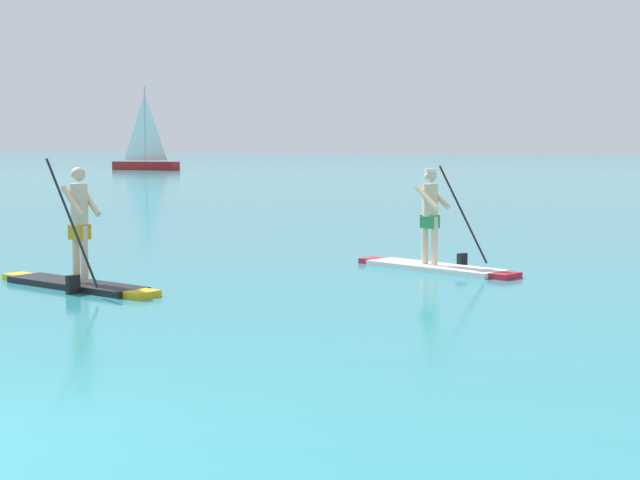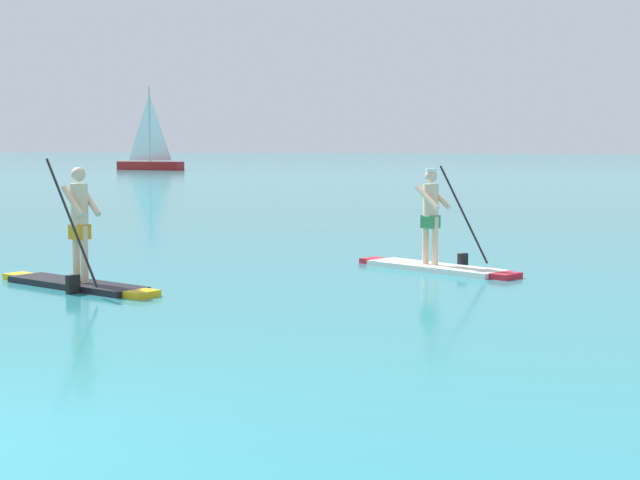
# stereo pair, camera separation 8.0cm
# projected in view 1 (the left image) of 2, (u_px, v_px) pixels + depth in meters

# --- Properties ---
(paddleboarder_mid_center) EXTENTS (3.12, 1.68, 1.96)m
(paddleboarder_mid_center) POSITION_uv_depth(u_px,v_px,m) (78.00, 260.00, 14.26)
(paddleboarder_mid_center) COLOR black
(paddleboarder_mid_center) RESTS_ON ground
(paddleboarder_far_right) EXTENTS (2.93, 1.99, 1.80)m
(paddleboarder_far_right) POSITION_uv_depth(u_px,v_px,m) (435.00, 248.00, 16.32)
(paddleboarder_far_right) COLOR white
(paddleboarder_far_right) RESTS_ON ground
(sailboat_left_horizon) EXTENTS (5.80, 1.95, 6.81)m
(sailboat_left_horizon) POSITION_uv_depth(u_px,v_px,m) (146.00, 158.00, 80.07)
(sailboat_left_horizon) COLOR #A51E1E
(sailboat_left_horizon) RESTS_ON ground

